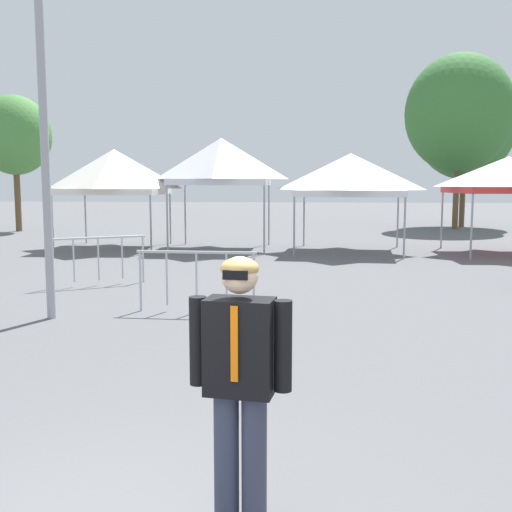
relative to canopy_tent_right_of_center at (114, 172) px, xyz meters
The scene contains 11 objects.
canopy_tent_right_of_center is the anchor object (origin of this frame).
canopy_tent_far_left 3.73m from the canopy_tent_right_of_center, ahead, with size 3.33×3.33×3.75m.
canopy_tent_far_right 8.02m from the canopy_tent_right_of_center, ahead, with size 3.69×3.69×3.20m.
canopy_tent_behind_left 12.95m from the canopy_tent_right_of_center, ahead, with size 3.55×3.55×3.07m.
person_foreground 17.95m from the canopy_tent_right_of_center, 68.88° to the right, with size 0.65×0.29×1.78m.
light_pole_opposite_side 11.39m from the canopy_tent_right_of_center, 76.74° to the right, with size 0.36×0.36×8.80m.
tree_behind_tents_center 17.34m from the canopy_tent_right_of_center, 36.42° to the left, with size 5.14×5.14×8.44m.
tree_behind_tents_right 9.92m from the canopy_tent_right_of_center, 135.87° to the left, with size 3.32×3.32×6.28m.
tree_behind_tents_left 18.89m from the canopy_tent_right_of_center, 39.37° to the left, with size 4.99×4.99×7.94m.
crowd_barrier_near_person 11.42m from the canopy_tent_right_of_center, 64.40° to the right, with size 2.10×0.09×1.08m.
crowd_barrier_mid_lot 8.14m from the canopy_tent_right_of_center, 74.00° to the right, with size 1.80×1.16×1.08m.
Camera 1 is at (1.04, -3.08, 2.21)m, focal length 42.23 mm.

